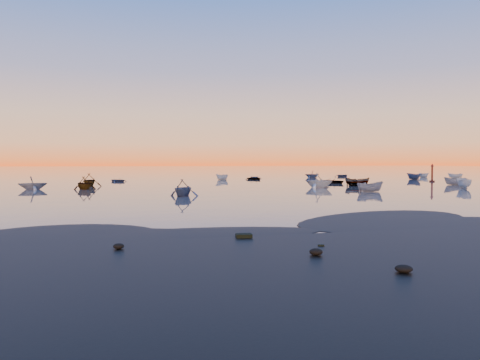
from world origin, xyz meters
name	(u,v)px	position (x,y,z in m)	size (l,w,h in m)	color
ground	(179,175)	(0.00, 100.00, 0.00)	(600.00, 600.00, 0.00)	#695E57
mud_lobes	(422,224)	(0.00, -1.00, 0.01)	(140.00, 6.00, 0.07)	black
moored_fleet	(217,183)	(0.00, 53.00, 0.00)	(124.00, 58.00, 1.20)	silver
boat_near_center	(370,192)	(12.45, 25.44, 0.00)	(3.55, 1.50, 1.23)	slate
channel_marker	(432,174)	(38.50, 48.02, 1.33)	(0.95, 0.95, 3.38)	#4F1A10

